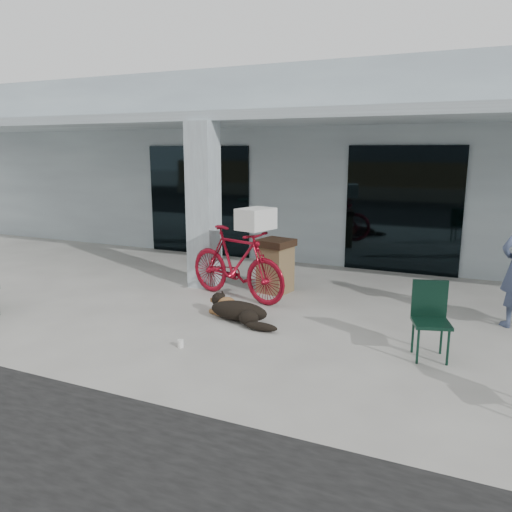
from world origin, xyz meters
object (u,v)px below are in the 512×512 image
at_px(bicycle, 236,263).
at_px(dog, 239,310).
at_px(trash_receptacle, 275,266).
at_px(cafe_chair_far_a, 431,322).

distance_m(bicycle, dog, 1.31).
distance_m(dog, trash_receptacle, 1.79).
bearing_deg(cafe_chair_far_a, dog, 157.54).
bearing_deg(trash_receptacle, cafe_chair_far_a, -35.01).
relative_size(bicycle, dog, 1.97).
height_order(dog, trash_receptacle, trash_receptacle).
xyz_separation_m(bicycle, trash_receptacle, (0.47, 0.67, -0.15)).
xyz_separation_m(cafe_chair_far_a, trash_receptacle, (-2.93, 2.05, 0.01)).
distance_m(dog, cafe_chair_far_a, 2.87).
distance_m(cafe_chair_far_a, trash_receptacle, 3.58).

